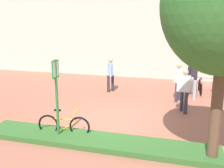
# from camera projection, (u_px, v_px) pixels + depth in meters

# --- Properties ---
(ground_plane) EXTENTS (60.00, 60.00, 0.00)m
(ground_plane) POSITION_uv_depth(u_px,v_px,m) (113.00, 120.00, 9.52)
(ground_plane) COLOR #9E5B47
(planter_strip) EXTENTS (7.00, 1.10, 0.16)m
(planter_strip) POSITION_uv_depth(u_px,v_px,m) (96.00, 141.00, 7.68)
(planter_strip) COLOR #336028
(planter_strip) RESTS_ON ground
(parking_sign_post) EXTENTS (0.08, 0.36, 2.44)m
(parking_sign_post) POSITION_uv_depth(u_px,v_px,m) (56.00, 88.00, 7.65)
(parking_sign_post) COLOR #2D7238
(parking_sign_post) RESTS_ON ground
(bike_at_sign) EXTENTS (1.68, 0.42, 0.86)m
(bike_at_sign) POSITION_uv_depth(u_px,v_px,m) (64.00, 125.00, 8.15)
(bike_at_sign) COLOR black
(bike_at_sign) RESTS_ON ground
(bike_rack_cluster) EXTENTS (3.20, 1.75, 0.83)m
(bike_rack_cluster) POSITION_uv_depth(u_px,v_px,m) (214.00, 87.00, 12.90)
(bike_rack_cluster) COLOR #99999E
(bike_rack_cluster) RESTS_ON ground
(bollard_steel) EXTENTS (0.16, 0.16, 0.90)m
(bollard_steel) POSITION_uv_depth(u_px,v_px,m) (195.00, 90.00, 11.92)
(bollard_steel) COLOR #ADADB2
(bollard_steel) RESTS_ON ground
(person_casual_tan) EXTENTS (0.45, 0.48, 1.72)m
(person_casual_tan) POSITION_uv_depth(u_px,v_px,m) (178.00, 80.00, 11.59)
(person_casual_tan) COLOR #383342
(person_casual_tan) RESTS_ON ground
(person_shirt_white) EXTENTS (0.61, 0.45, 1.72)m
(person_shirt_white) POSITION_uv_depth(u_px,v_px,m) (185.00, 88.00, 10.11)
(person_shirt_white) COLOR #383342
(person_shirt_white) RESTS_ON ground
(person_shirt_blue) EXTENTS (0.37, 0.57, 1.72)m
(person_shirt_blue) POSITION_uv_depth(u_px,v_px,m) (110.00, 73.00, 13.20)
(person_shirt_blue) COLOR #2D2D38
(person_shirt_blue) RESTS_ON ground
(person_suited_dark) EXTENTS (0.48, 0.45, 1.72)m
(person_suited_dark) POSITION_uv_depth(u_px,v_px,m) (192.00, 77.00, 12.22)
(person_suited_dark) COLOR black
(person_suited_dark) RESTS_ON ground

